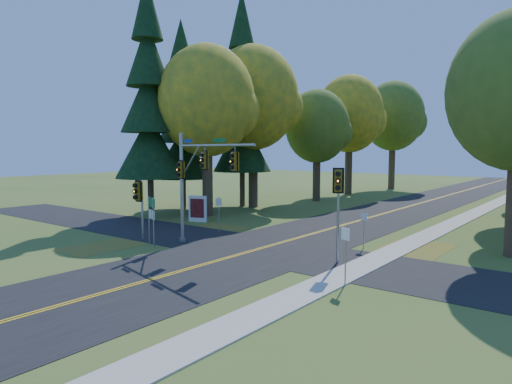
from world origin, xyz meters
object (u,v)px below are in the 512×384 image
Objects in this scene: traffic_mast at (197,174)px; east_signal_pole at (338,191)px; info_kiosk at (198,209)px; route_sign_cluster at (151,212)px.

traffic_mast is 1.49× the size of east_signal_pole.
route_sign_cluster is at bearing -82.48° from info_kiosk.
east_signal_pole is 15.72m from info_kiosk.
traffic_mast is 3.50× the size of info_kiosk.
traffic_mast is 9.77m from info_kiosk.
east_signal_pole is 10.84m from route_sign_cluster.
traffic_mast reaches higher than route_sign_cluster.
info_kiosk is at bearing 142.40° from route_sign_cluster.
traffic_mast is at bearing -65.91° from info_kiosk.
traffic_mast is at bearing 165.96° from east_signal_pole.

